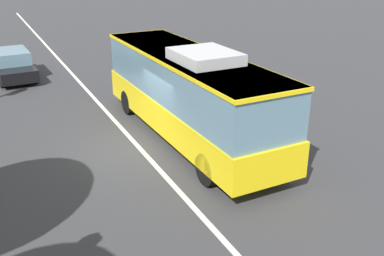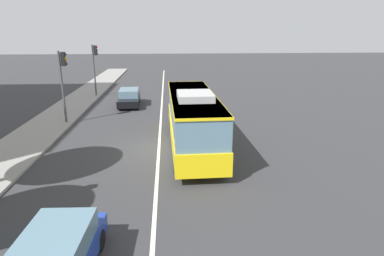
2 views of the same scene
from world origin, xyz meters
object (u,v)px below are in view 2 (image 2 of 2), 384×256
(traffic_light_far_corner, at_px, (95,61))
(transit_bus, at_px, (193,118))
(traffic_light_mid_block, at_px, (63,75))
(sedan_black, at_px, (129,98))

(traffic_light_far_corner, bearing_deg, transit_bus, -59.57)
(traffic_light_mid_block, xyz_separation_m, traffic_light_far_corner, (10.19, -0.05, 0.00))
(sedan_black, bearing_deg, transit_bus, 20.89)
(traffic_light_mid_block, distance_m, traffic_light_far_corner, 10.19)
(transit_bus, height_order, traffic_light_far_corner, traffic_light_far_corner)
(transit_bus, distance_m, traffic_light_mid_block, 10.56)
(transit_bus, bearing_deg, traffic_light_far_corner, 27.47)
(transit_bus, relative_size, traffic_light_mid_block, 1.93)
(traffic_light_mid_block, bearing_deg, transit_bus, -36.82)
(transit_bus, height_order, sedan_black, transit_bus)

